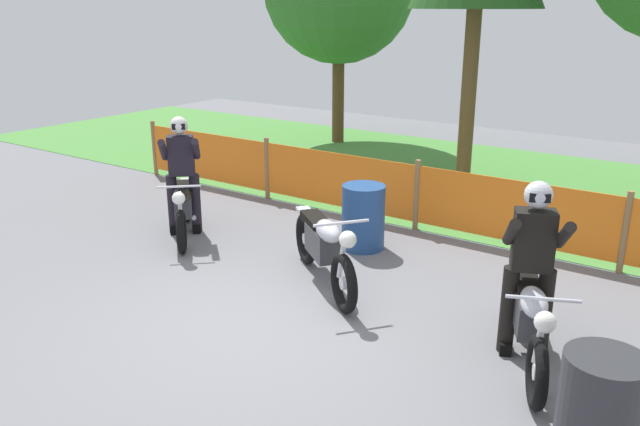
# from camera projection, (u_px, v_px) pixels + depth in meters

# --- Properties ---
(ground) EXTENTS (24.00, 24.00, 0.02)m
(ground) POSITION_uv_depth(u_px,v_px,m) (263.00, 321.00, 6.75)
(ground) COLOR slate
(grass_verge) EXTENTS (24.00, 6.24, 0.01)m
(grass_verge) POSITION_uv_depth(u_px,v_px,m) (492.00, 183.00, 11.90)
(grass_verge) COLOR #4C8C3D
(grass_verge) RESTS_ON ground
(barrier_fence) EXTENTS (11.30, 0.08, 1.05)m
(barrier_fence) POSITION_uv_depth(u_px,v_px,m) (417.00, 194.00, 9.30)
(barrier_fence) COLOR olive
(barrier_fence) RESTS_ON ground
(motorcycle_lead) EXTENTS (1.39, 1.47, 0.91)m
(motorcycle_lead) POSITION_uv_depth(u_px,v_px,m) (184.00, 207.00, 9.05)
(motorcycle_lead) COLOR black
(motorcycle_lead) RESTS_ON ground
(motorcycle_trailing) EXTENTS (0.97, 1.85, 0.94)m
(motorcycle_trailing) POSITION_uv_depth(u_px,v_px,m) (529.00, 319.00, 5.80)
(motorcycle_trailing) COLOR black
(motorcycle_trailing) RESTS_ON ground
(motorcycle_third) EXTENTS (1.73, 1.36, 0.99)m
(motorcycle_third) POSITION_uv_depth(u_px,v_px,m) (324.00, 247.00, 7.44)
(motorcycle_third) COLOR black
(motorcycle_third) RESTS_ON ground
(rider_lead) EXTENTS (0.73, 0.73, 1.69)m
(rider_lead) POSITION_uv_depth(u_px,v_px,m) (182.00, 171.00, 9.08)
(rider_lead) COLOR black
(rider_lead) RESTS_ON ground
(rider_trailing) EXTENTS (0.69, 0.78, 1.69)m
(rider_trailing) POSITION_uv_depth(u_px,v_px,m) (531.00, 259.00, 5.85)
(rider_trailing) COLOR black
(rider_trailing) RESTS_ON ground
(oil_drum) EXTENTS (0.58, 0.58, 0.88)m
(oil_drum) POSITION_uv_depth(u_px,v_px,m) (363.00, 217.00, 8.63)
(oil_drum) COLOR navy
(oil_drum) RESTS_ON ground
(spare_drum) EXTENTS (0.58, 0.58, 0.88)m
(spare_drum) POSITION_uv_depth(u_px,v_px,m) (599.00, 413.00, 4.49)
(spare_drum) COLOR #2D2D33
(spare_drum) RESTS_ON ground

